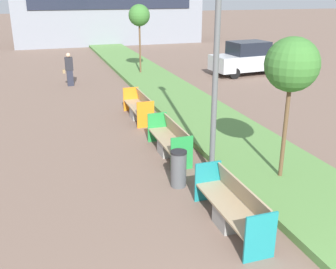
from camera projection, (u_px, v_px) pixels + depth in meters
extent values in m
cube|color=#568442|center=(190.00, 107.00, 15.95)|extent=(2.80, 120.00, 0.18)
cube|color=gray|center=(106.00, 5.00, 35.82)|extent=(16.33, 6.41, 6.67)
cube|color=#1E2333|center=(113.00, 2.00, 32.80)|extent=(13.72, 0.08, 1.20)
cube|color=gray|center=(230.00, 217.00, 7.97)|extent=(0.52, 0.60, 0.42)
cube|color=tan|center=(230.00, 207.00, 7.89)|extent=(0.58, 2.24, 0.05)
cube|color=tan|center=(243.00, 194.00, 7.88)|extent=(0.14, 2.15, 0.48)
cube|color=#197A7F|center=(260.00, 238.00, 6.86)|extent=(0.62, 0.04, 0.94)
cube|color=#197A7F|center=(208.00, 181.00, 8.90)|extent=(0.62, 0.04, 0.94)
cube|color=gray|center=(168.00, 147.00, 11.51)|extent=(0.52, 0.60, 0.42)
cube|color=tan|center=(168.00, 140.00, 11.43)|extent=(0.58, 2.22, 0.05)
cube|color=tan|center=(177.00, 131.00, 11.42)|extent=(0.14, 2.13, 0.48)
cube|color=#238C3D|center=(182.00, 154.00, 10.41)|extent=(0.62, 0.04, 0.94)
cube|color=#238C3D|center=(157.00, 127.00, 12.42)|extent=(0.62, 0.04, 0.94)
cube|color=gray|center=(138.00, 113.00, 14.76)|extent=(0.52, 0.60, 0.42)
cube|color=tan|center=(138.00, 107.00, 14.68)|extent=(0.58, 2.19, 0.05)
cube|color=tan|center=(145.00, 100.00, 14.67)|extent=(0.14, 2.10, 0.48)
cube|color=orange|center=(146.00, 115.00, 13.67)|extent=(0.62, 0.04, 0.94)
cube|color=orange|center=(131.00, 99.00, 15.66)|extent=(0.62, 0.04, 0.94)
cylinder|color=#4C4F51|center=(179.00, 170.00, 9.55)|extent=(0.38, 0.38, 0.87)
cylinder|color=black|center=(179.00, 152.00, 9.39)|extent=(0.40, 0.40, 0.05)
cylinder|color=#56595B|center=(217.00, 43.00, 9.16)|extent=(0.14, 0.14, 6.74)
cylinder|color=brown|center=(285.00, 133.00, 9.45)|extent=(0.10, 0.10, 2.62)
sphere|color=#38702D|center=(292.00, 64.00, 8.88)|extent=(1.25, 1.25, 1.25)
cylinder|color=brown|center=(140.00, 49.00, 21.81)|extent=(0.10, 0.10, 2.97)
sphere|color=#38702D|center=(139.00, 15.00, 21.19)|extent=(1.16, 1.16, 1.16)
cube|color=#232633|center=(70.00, 78.00, 19.77)|extent=(0.30, 0.22, 0.79)
cube|color=#232328|center=(69.00, 64.00, 19.52)|extent=(0.38, 0.24, 0.64)
sphere|color=tan|center=(68.00, 55.00, 19.37)|extent=(0.22, 0.22, 0.22)
cube|color=olive|center=(64.00, 71.00, 19.56)|extent=(0.12, 0.20, 0.18)
cube|color=#B7BABF|center=(247.00, 62.00, 22.39)|extent=(4.35, 2.15, 0.84)
cube|color=black|center=(248.00, 48.00, 22.12)|extent=(2.24, 1.74, 0.72)
cylinder|color=black|center=(275.00, 71.00, 22.10)|extent=(0.60, 0.20, 0.60)
cylinder|color=black|center=(258.00, 65.00, 23.71)|extent=(0.60, 0.20, 0.60)
cylinder|color=black|center=(235.00, 73.00, 21.36)|extent=(0.60, 0.20, 0.60)
cylinder|color=black|center=(220.00, 68.00, 22.97)|extent=(0.60, 0.20, 0.60)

